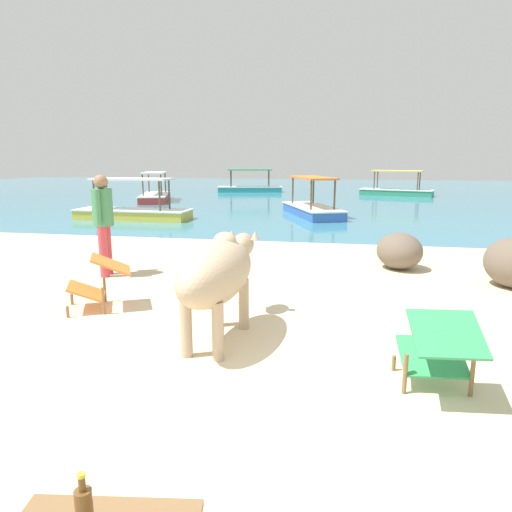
% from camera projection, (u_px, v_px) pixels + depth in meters
% --- Properties ---
extents(sand_beach, '(18.00, 14.00, 0.04)m').
position_uv_depth(sand_beach, '(190.00, 395.00, 3.74)').
color(sand_beach, beige).
rests_on(sand_beach, ground).
extents(water_surface, '(60.00, 36.00, 0.03)m').
position_uv_depth(water_surface, '(321.00, 194.00, 24.89)').
color(water_surface, teal).
rests_on(water_surface, ground).
extents(cow, '(0.69, 1.98, 1.11)m').
position_uv_depth(cow, '(218.00, 272.00, 4.69)').
color(cow, tan).
rests_on(cow, sand_beach).
extents(deck_chair_near, '(0.61, 0.82, 0.68)m').
position_uv_depth(deck_chair_near, '(439.00, 348.00, 3.67)').
color(deck_chair_near, brown).
rests_on(deck_chair_near, sand_beach).
extents(deck_chair_far, '(0.92, 0.82, 0.68)m').
position_uv_depth(deck_chair_far, '(99.00, 279.00, 5.77)').
color(deck_chair_far, brown).
rests_on(deck_chair_far, sand_beach).
extents(person_standing, '(0.32, 0.50, 1.62)m').
position_uv_depth(person_standing, '(103.00, 218.00, 7.29)').
color(person_standing, '#CC3D47').
rests_on(person_standing, sand_beach).
extents(shore_rock_large, '(1.03, 1.09, 0.63)m').
position_uv_depth(shore_rock_large, '(399.00, 251.00, 7.88)').
color(shore_rock_large, '#6B5B4C').
rests_on(shore_rock_large, sand_beach).
extents(boat_red, '(2.18, 3.85, 1.29)m').
position_uv_depth(boat_red, '(155.00, 195.00, 20.76)').
color(boat_red, '#C63833').
rests_on(boat_red, water_surface).
extents(boat_green, '(3.85, 2.13, 1.29)m').
position_uv_depth(boat_green, '(396.00, 190.00, 23.88)').
color(boat_green, '#338E66').
rests_on(boat_green, water_surface).
extents(boat_yellow, '(3.68, 1.19, 1.29)m').
position_uv_depth(boat_yellow, '(133.00, 211.00, 14.54)').
color(boat_yellow, gold).
rests_on(boat_yellow, water_surface).
extents(boat_blue, '(2.42, 3.84, 1.29)m').
position_uv_depth(boat_blue, '(312.00, 207.00, 15.48)').
color(boat_blue, '#3866B7').
rests_on(boat_blue, water_surface).
extents(boat_teal, '(3.83, 1.84, 1.29)m').
position_uv_depth(boat_teal, '(250.00, 187.00, 26.29)').
color(boat_teal, teal).
rests_on(boat_teal, water_surface).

